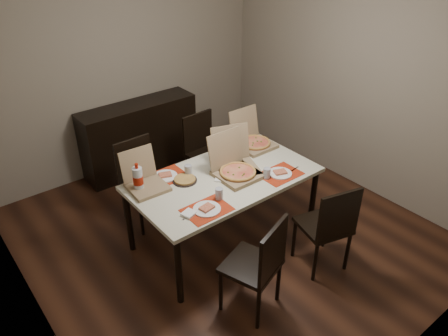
{
  "coord_description": "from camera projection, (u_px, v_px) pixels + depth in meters",
  "views": [
    {
      "loc": [
        -2.29,
        -2.84,
        2.99
      ],
      "look_at": [
        -0.06,
        -0.04,
        0.85
      ],
      "focal_mm": 35.0,
      "sensor_mm": 36.0,
      "label": 1
    }
  ],
  "objects": [
    {
      "name": "soda_bottle",
      "position": [
        138.0,
        179.0,
        3.96
      ],
      "size": [
        0.09,
        0.09,
        0.28
      ],
      "color": "silver",
      "rests_on": "dining_table"
    },
    {
      "name": "chair_far_right",
      "position": [
        204.0,
        149.0,
        5.21
      ],
      "size": [
        0.44,
        0.44,
        0.93
      ],
      "color": "black",
      "rests_on": "ground"
    },
    {
      "name": "chair_near_left",
      "position": [
        259.0,
        263.0,
        3.53
      ],
      "size": [
        0.53,
        0.53,
        0.93
      ],
      "color": "black",
      "rests_on": "ground"
    },
    {
      "name": "pizza_box_extra",
      "position": [
        236.0,
        163.0,
        4.32
      ],
      "size": [
        0.51,
        0.54,
        0.4
      ],
      "color": "#866D4D",
      "rests_on": "dining_table"
    },
    {
      "name": "ground",
      "position": [
        226.0,
        233.0,
        4.67
      ],
      "size": [
        3.8,
        4.0,
        0.02
      ],
      "primitive_type": "cube",
      "color": "#3E2013",
      "rests_on": "ground"
    },
    {
      "name": "faina_plate",
      "position": [
        185.0,
        180.0,
        4.15
      ],
      "size": [
        0.23,
        0.23,
        0.03
      ],
      "color": "black",
      "rests_on": "dining_table"
    },
    {
      "name": "pizza_box_left",
      "position": [
        145.0,
        181.0,
        4.04
      ],
      "size": [
        0.35,
        0.39,
        0.34
      ],
      "color": "#866D4D",
      "rests_on": "dining_table"
    },
    {
      "name": "room_walls",
      "position": [
        198.0,
        64.0,
        4.07
      ],
      "size": [
        3.84,
        4.02,
        2.62
      ],
      "color": "gray",
      "rests_on": "ground"
    },
    {
      "name": "setting_near_left",
      "position": [
        208.0,
        206.0,
        3.77
      ],
      "size": [
        0.46,
        0.3,
        0.11
      ],
      "color": "#B2250B",
      "rests_on": "dining_table"
    },
    {
      "name": "setting_far_right",
      "position": [
        237.0,
        151.0,
        4.63
      ],
      "size": [
        0.45,
        0.3,
        0.11
      ],
      "color": "#B2250B",
      "rests_on": "dining_table"
    },
    {
      "name": "setting_far_left",
      "position": [
        169.0,
        175.0,
        4.21
      ],
      "size": [
        0.5,
        0.3,
        0.11
      ],
      "color": "#B2250B",
      "rests_on": "dining_table"
    },
    {
      "name": "pizza_box_right",
      "position": [
        253.0,
        141.0,
        4.74
      ],
      "size": [
        0.38,
        0.42,
        0.38
      ],
      "color": "#866D4D",
      "rests_on": "dining_table"
    },
    {
      "name": "napkin_loose",
      "position": [
        221.0,
        179.0,
        4.17
      ],
      "size": [
        0.16,
        0.16,
        0.02
      ],
      "primitive_type": "cube",
      "rotation": [
        0.0,
        0.0,
        0.73
      ],
      "color": "white",
      "rests_on": "dining_table"
    },
    {
      "name": "dip_bowl",
      "position": [
        223.0,
        166.0,
        4.37
      ],
      "size": [
        0.15,
        0.15,
        0.03
      ],
      "primitive_type": "imported",
      "rotation": [
        0.0,
        0.0,
        -0.32
      ],
      "color": "white",
      "rests_on": "dining_table"
    },
    {
      "name": "chair_near_right",
      "position": [
        329.0,
        225.0,
        3.96
      ],
      "size": [
        0.51,
        0.51,
        0.93
      ],
      "color": "black",
      "rests_on": "ground"
    },
    {
      "name": "pizza_box_center",
      "position": [
        236.0,
        170.0,
        4.22
      ],
      "size": [
        0.39,
        0.44,
        0.4
      ],
      "color": "#866D4D",
      "rests_on": "dining_table"
    },
    {
      "name": "dining_table",
      "position": [
        224.0,
        183.0,
        4.25
      ],
      "size": [
        1.8,
        1.0,
        0.75
      ],
      "color": "beige",
      "rests_on": "ground"
    },
    {
      "name": "chair_far_left",
      "position": [
        141.0,
        178.0,
        4.65
      ],
      "size": [
        0.43,
        0.43,
        0.93
      ],
      "color": "black",
      "rests_on": "ground"
    },
    {
      "name": "sideboard",
      "position": [
        140.0,
        136.0,
        5.63
      ],
      "size": [
        1.5,
        0.4,
        0.9
      ],
      "primitive_type": "cube",
      "color": "black",
      "rests_on": "ground"
    },
    {
      "name": "setting_near_right",
      "position": [
        276.0,
        173.0,
        4.23
      ],
      "size": [
        0.44,
        0.3,
        0.11
      ],
      "color": "#B2250B",
      "rests_on": "dining_table"
    }
  ]
}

